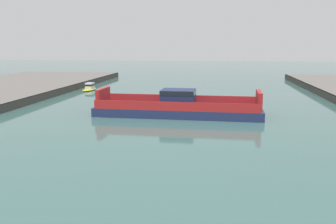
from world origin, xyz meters
TOP-DOWN VIEW (x-y plane):
  - chain_ferry at (0.14, 35.15)m, footprint 21.45×6.99m
  - moored_boat_mid_left at (-20.43, 58.84)m, footprint 2.07×5.60m

SIDE VIEW (x-z plane):
  - moored_boat_mid_left at x=-20.43m, z-range -0.17..1.29m
  - chain_ferry at x=0.14m, z-range -0.63..2.70m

